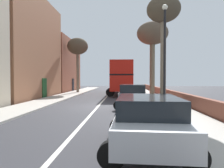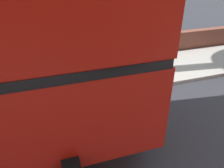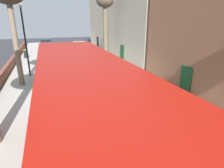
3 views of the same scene
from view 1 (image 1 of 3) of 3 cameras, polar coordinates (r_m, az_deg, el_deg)
name	(u,v)px [view 1 (image 1 of 3)]	position (r m, az deg, el deg)	size (l,w,h in m)	color
ground_plane	(98,106)	(14.50, -4.11, -6.55)	(84.00, 84.00, 0.00)	#333338
road_centre_line	(98,106)	(14.50, -4.11, -6.54)	(0.16, 54.00, 0.01)	silver
sidewalk_left	(33,105)	(15.86, -22.06, -5.75)	(2.60, 60.00, 0.12)	#B2ADA3
sidewalk_right	(165,106)	(14.71, 15.31, -6.25)	(2.60, 60.00, 0.12)	#B2ADA3
boundary_wall_right	(187,101)	(15.07, 21.11, -4.53)	(0.36, 54.00, 0.95)	brown
double_decker_bus	(122,77)	(26.03, 2.84, 2.21)	(3.56, 11.40, 4.06)	#B4160D
parked_car_grey_right_1	(132,95)	(13.66, 6.01, -3.11)	(2.58, 4.02, 1.64)	slate
parked_car_silver_right_2	(147,119)	(5.66, 10.33, -10.07)	(2.55, 4.22, 1.54)	#B7BABF
street_tree_right_1	(163,14)	(15.46, 14.82, 19.20)	(2.43, 2.43, 7.88)	#7A6B56
street_tree_left_2	(78,47)	(29.05, -10.03, 10.56)	(3.00, 3.00, 7.83)	#7A6B56
street_tree_right_3	(152,35)	(23.14, 11.74, 13.76)	(3.52, 3.52, 8.36)	brown
lamppost_right	(165,49)	(12.16, 15.14, 9.85)	(0.32, 0.32, 6.31)	black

